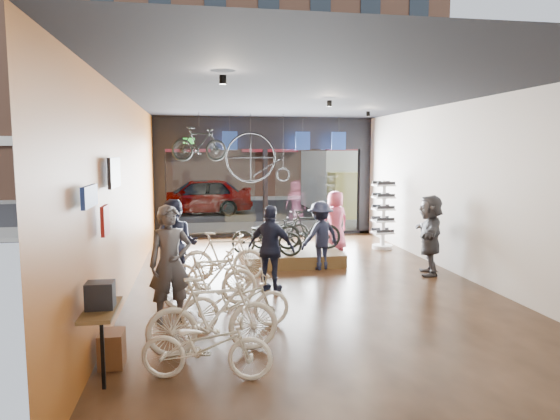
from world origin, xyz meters
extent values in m
cube|color=black|center=(0.00, 0.00, -0.02)|extent=(7.00, 12.00, 0.04)
cube|color=black|center=(0.00, 0.00, 3.82)|extent=(7.00, 12.00, 0.04)
cube|color=#95561C|center=(-3.52, 0.00, 1.90)|extent=(0.04, 12.00, 3.80)
cube|color=beige|center=(3.52, 0.00, 1.90)|extent=(0.04, 12.00, 3.80)
cube|color=beige|center=(0.00, -6.02, 1.90)|extent=(7.00, 0.04, 3.80)
cube|color=#198C26|center=(-2.40, 5.88, 3.05)|extent=(0.35, 0.06, 0.18)
cube|color=black|center=(0.00, 15.00, -0.01)|extent=(30.00, 18.00, 0.02)
cube|color=slate|center=(0.00, 7.20, 0.06)|extent=(30.00, 2.40, 0.12)
cube|color=slate|center=(0.00, 19.00, 0.06)|extent=(30.00, 2.00, 0.12)
cube|color=brown|center=(0.00, 21.50, 7.00)|extent=(26.00, 5.00, 14.00)
imported|color=gray|center=(-2.15, 12.00, 0.80)|extent=(4.70, 1.89, 1.60)
imported|color=beige|center=(-2.10, -4.19, 0.41)|extent=(1.66, 0.87, 0.83)
imported|color=beige|center=(-2.00, -3.44, 0.53)|extent=(1.80, 0.62, 1.07)
imported|color=beige|center=(-1.62, -2.56, 0.44)|extent=(1.73, 0.79, 0.88)
imported|color=beige|center=(-1.97, -1.38, 0.50)|extent=(1.73, 0.74, 1.01)
imported|color=beige|center=(-1.94, -0.38, 0.42)|extent=(1.68, 0.86, 0.84)
imported|color=beige|center=(-1.67, 0.33, 0.53)|extent=(1.78, 0.59, 1.06)
cube|color=#533F1C|center=(0.05, 1.94, 0.15)|extent=(2.40, 1.80, 0.30)
imported|color=black|center=(-0.60, 1.43, 0.74)|extent=(1.79, 1.13, 0.89)
imported|color=black|center=(0.52, 1.95, 0.79)|extent=(1.66, 0.64, 0.97)
imported|color=black|center=(-0.10, 2.43, 0.74)|extent=(1.75, 1.05, 0.87)
imported|color=#3F3F44|center=(-2.62, -2.02, 0.94)|extent=(0.77, 0.60, 1.88)
imported|color=#161C33|center=(-2.60, -0.14, 0.90)|extent=(0.98, 0.83, 1.79)
imported|color=#161C33|center=(-0.78, -0.55, 0.84)|extent=(1.05, 0.90, 1.69)
imported|color=#161C33|center=(0.61, 1.10, 0.79)|extent=(1.17, 0.96, 1.57)
imported|color=#CC4C72|center=(1.57, 3.22, 0.82)|extent=(0.93, 0.76, 1.65)
imported|color=#3F3F44|center=(2.88, 0.22, 0.89)|extent=(1.06, 1.72, 1.77)
imported|color=black|center=(-2.09, 4.20, 2.93)|extent=(1.64, 0.90, 0.95)
cube|color=#1E3F99|center=(-1.18, 5.20, 3.05)|extent=(0.45, 0.03, 0.55)
cube|color=#1E3F99|center=(1.06, 5.20, 3.05)|extent=(0.45, 0.03, 0.55)
cube|color=#1E3F99|center=(2.21, 5.20, 3.05)|extent=(0.45, 0.03, 0.55)
camera|label=1|loc=(-2.17, -9.95, 2.70)|focal=32.00mm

